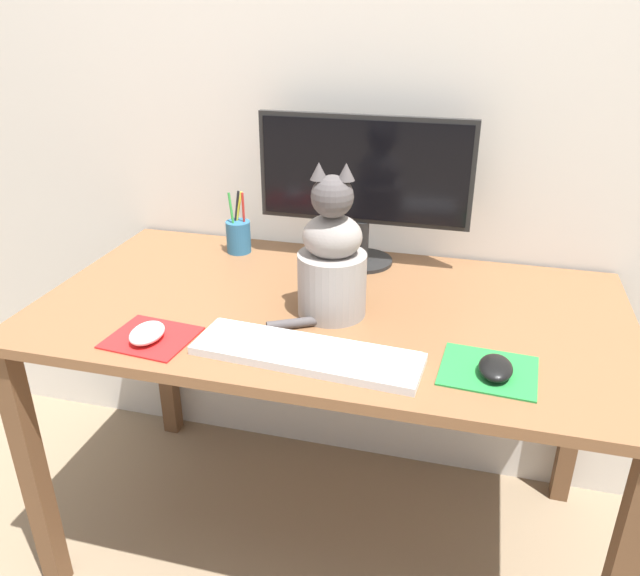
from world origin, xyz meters
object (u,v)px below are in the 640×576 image
at_px(computer_mouse_right, 496,368).
at_px(pen_cup, 238,236).
at_px(computer_mouse_left, 147,333).
at_px(cat, 332,261).
at_px(keyboard, 307,353).
at_px(monitor, 364,180).

bearing_deg(computer_mouse_right, pen_cup, 146.09).
bearing_deg(computer_mouse_left, cat, 33.04).
xyz_separation_m(computer_mouse_left, cat, (0.35, 0.23, 0.11)).
bearing_deg(cat, computer_mouse_right, -34.27).
bearing_deg(pen_cup, keyboard, -55.82).
bearing_deg(computer_mouse_left, pen_cup, 90.10).
relative_size(computer_mouse_right, pen_cup, 0.54).
bearing_deg(computer_mouse_left, monitor, 56.84).
height_order(monitor, keyboard, monitor).
height_order(keyboard, cat, cat).
xyz_separation_m(computer_mouse_left, pen_cup, (-0.00, 0.53, 0.03)).
xyz_separation_m(keyboard, cat, (0.00, 0.20, 0.12)).
bearing_deg(cat, pen_cup, 129.77).
bearing_deg(pen_cup, monitor, 1.72).
height_order(keyboard, computer_mouse_right, computer_mouse_right).
height_order(computer_mouse_left, computer_mouse_right, computer_mouse_left).
xyz_separation_m(computer_mouse_right, cat, (-0.37, 0.18, 0.11)).
height_order(monitor, computer_mouse_right, monitor).
bearing_deg(monitor, keyboard, -91.05).
bearing_deg(cat, monitor, 79.77).
bearing_deg(cat, keyboard, -99.37).
relative_size(monitor, computer_mouse_left, 5.92).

